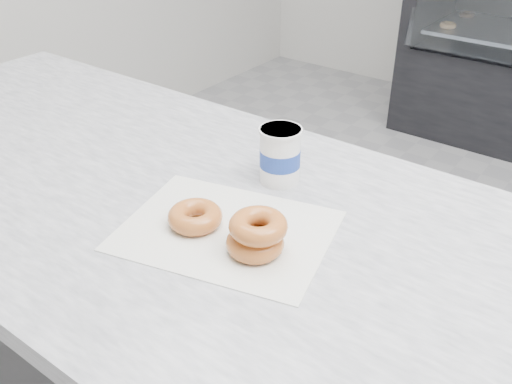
% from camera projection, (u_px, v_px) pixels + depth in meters
% --- Properties ---
extents(wax_paper, '(0.39, 0.34, 0.00)m').
position_uv_depth(wax_paper, '(226.00, 230.00, 0.94)').
color(wax_paper, silver).
rests_on(wax_paper, counter).
extents(donut_single, '(0.11, 0.11, 0.03)m').
position_uv_depth(donut_single, '(195.00, 217.00, 0.95)').
color(donut_single, '#BF6A34').
rests_on(donut_single, wax_paper).
extents(donut_stack, '(0.13, 0.13, 0.06)m').
position_uv_depth(donut_stack, '(257.00, 234.00, 0.88)').
color(donut_stack, '#BF6A34').
rests_on(donut_stack, wax_paper).
extents(coffee_cup, '(0.09, 0.09, 0.11)m').
position_uv_depth(coffee_cup, '(280.00, 155.00, 1.06)').
color(coffee_cup, white).
rests_on(coffee_cup, counter).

